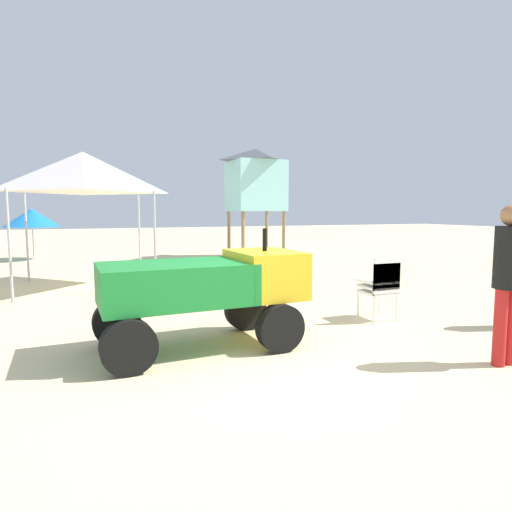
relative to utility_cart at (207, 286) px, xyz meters
The scene contains 9 objects.
ground 1.08m from the utility_cart, 53.32° to the right, with size 80.00×80.00×0.00m, color beige.
utility_cart is the anchor object (origin of this frame).
stacked_plastic_chairs 2.91m from the utility_cart, ahead, with size 0.48×0.48×1.02m.
surfboard_pile 3.40m from the utility_cart, 57.52° to the left, with size 2.58×0.68×0.48m.
lifeguard_near_center 3.48m from the utility_cart, 32.44° to the right, with size 0.32×0.32×1.80m.
popup_canopy 5.72m from the utility_cart, 104.67° to the left, with size 2.72×2.72×3.03m.
lifeguard_tower 10.76m from the utility_cart, 64.89° to the left, with size 1.98×1.98×3.97m.
beach_umbrella_left 12.16m from the utility_cart, 104.72° to the left, with size 1.86×1.86×1.82m.
cooler_box 2.54m from the utility_cart, 107.61° to the left, with size 0.54×0.36×0.33m, color red.
Camera 1 is at (-1.86, -4.59, 1.73)m, focal length 30.20 mm.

